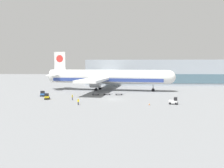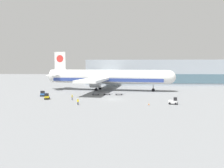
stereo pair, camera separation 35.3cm
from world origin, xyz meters
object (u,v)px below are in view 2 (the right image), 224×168
(baggage_tug_foreground, at_px, (47,97))
(baggage_dolly_third, at_px, (119,94))
(baggage_tug_mid, at_px, (43,94))
(baggage_dolly_lead, at_px, (96,94))
(baggage_dolly_second, at_px, (107,94))
(ground_crew_near, at_px, (72,97))
(ground_crew_far, at_px, (78,101))
(traffic_cone_near, at_px, (149,104))
(airplane_main, at_px, (106,77))
(baggage_tug_far, at_px, (174,101))

(baggage_tug_foreground, distance_m, baggage_dolly_third, 25.74)
(baggage_tug_mid, xyz_separation_m, baggage_dolly_lead, (18.14, 4.51, -0.49))
(baggage_tug_mid, relative_size, baggage_dolly_second, 0.66)
(ground_crew_near, relative_size, ground_crew_far, 1.03)
(baggage_tug_mid, relative_size, traffic_cone_near, 3.88)
(airplane_main, height_order, traffic_cone_near, airplane_main)
(baggage_dolly_second, distance_m, traffic_cone_near, 24.21)
(baggage_tug_far, distance_m, ground_crew_far, 26.74)
(baggage_dolly_lead, relative_size, ground_crew_near, 2.08)
(baggage_tug_foreground, relative_size, baggage_dolly_third, 0.73)
(airplane_main, relative_size, ground_crew_far, 33.15)
(baggage_tug_far, distance_m, baggage_dolly_lead, 30.45)
(ground_crew_near, relative_size, traffic_cone_near, 2.83)
(baggage_tug_far, bearing_deg, ground_crew_near, -174.65)
(airplane_main, height_order, ground_crew_near, airplane_main)
(airplane_main, distance_m, ground_crew_near, 28.99)
(baggage_tug_foreground, distance_m, baggage_tug_mid, 7.70)
(airplane_main, distance_m, baggage_dolly_third, 16.95)
(baggage_dolly_third, bearing_deg, baggage_dolly_second, 171.48)
(baggage_tug_foreground, relative_size, ground_crew_far, 1.57)
(baggage_dolly_third, relative_size, traffic_cone_near, 5.88)
(baggage_dolly_lead, height_order, traffic_cone_near, traffic_cone_near)
(airplane_main, height_order, baggage_tug_mid, airplane_main)
(airplane_main, xyz_separation_m, traffic_cone_near, (15.11, -34.74, -5.53))
(baggage_tug_far, xyz_separation_m, baggage_dolly_lead, (-24.47, 18.11, -0.49))
(ground_crew_far, height_order, traffic_cone_near, ground_crew_far)
(airplane_main, bearing_deg, traffic_cone_near, -58.72)
(ground_crew_near, bearing_deg, ground_crew_far, 30.19)
(baggage_dolly_lead, relative_size, ground_crew_far, 2.15)
(baggage_tug_foreground, distance_m, traffic_cone_near, 32.91)
(baggage_dolly_lead, bearing_deg, baggage_tug_far, -42.13)
(baggage_tug_foreground, xyz_separation_m, baggage_dolly_second, (18.48, 11.77, -0.49))
(baggage_dolly_lead, distance_m, baggage_dolly_third, 8.66)
(baggage_dolly_third, relative_size, ground_crew_near, 2.08)
(baggage_dolly_second, height_order, baggage_dolly_third, same)
(ground_crew_near, height_order, traffic_cone_near, ground_crew_near)
(traffic_cone_near, bearing_deg, baggage_dolly_third, 113.77)
(baggage_dolly_third, relative_size, ground_crew_far, 2.15)
(airplane_main, xyz_separation_m, baggage_tug_mid, (-20.48, -19.60, -4.96))
(airplane_main, distance_m, baggage_tug_far, 40.21)
(ground_crew_near, bearing_deg, airplane_main, 169.68)
(airplane_main, bearing_deg, ground_crew_near, -98.79)
(baggage_tug_mid, bearing_deg, baggage_tug_foreground, 28.52)
(baggage_tug_mid, relative_size, ground_crew_near, 1.37)
(baggage_tug_mid, xyz_separation_m, ground_crew_far, (15.97, -16.02, 0.15))
(airplane_main, bearing_deg, baggage_dolly_third, -59.08)
(baggage_dolly_third, bearing_deg, ground_crew_near, -144.44)
(airplane_main, height_order, ground_crew_far, airplane_main)
(baggage_tug_far, bearing_deg, airplane_main, 139.86)
(baggage_tug_foreground, xyz_separation_m, baggage_tug_far, (38.81, -6.90, 0.00))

